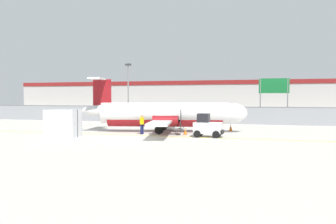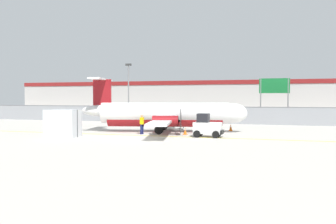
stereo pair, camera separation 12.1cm
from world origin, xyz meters
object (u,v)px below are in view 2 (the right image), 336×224
object	(u,v)px
ground_crew_worker	(142,123)
parked_car_0	(116,113)
commuter_airplane	(168,115)
traffic_cone_far_left	(71,132)
traffic_cone_near_right	(231,128)
traffic_cone_near_left	(185,131)
highway_sign	(274,90)
parked_car_2	(174,113)
parked_car_4	(248,113)
cargo_container	(63,123)
baggage_tug	(207,126)
apron_light_pole	(129,88)
parked_car_1	(147,113)
parked_car_6	(322,114)
parked_car_5	(278,112)
parked_car_3	(212,112)

from	to	relation	value
ground_crew_worker	parked_car_0	distance (m)	24.13
commuter_airplane	ground_crew_worker	bearing A→B (deg)	-133.06
traffic_cone_far_left	traffic_cone_near_right	bearing A→B (deg)	35.02
traffic_cone_near_left	highway_sign	world-z (taller)	highway_sign
parked_car_2	parked_car_4	distance (m)	11.14
traffic_cone_near_right	highway_sign	world-z (taller)	highway_sign
ground_crew_worker	parked_car_2	distance (m)	25.03
cargo_container	baggage_tug	bearing A→B (deg)	8.92
apron_light_pole	baggage_tug	bearing A→B (deg)	-45.70
parked_car_1	parked_car_2	size ratio (longest dim) A/B	1.02
parked_car_2	parked_car_6	size ratio (longest dim) A/B	0.99
parked_car_5	parked_car_6	size ratio (longest dim) A/B	1.01
traffic_cone_near_left	parked_car_2	size ratio (longest dim) A/B	0.15
cargo_container	traffic_cone_near_left	world-z (taller)	cargo_container
parked_car_4	baggage_tug	bearing A→B (deg)	85.43
baggage_tug	parked_car_1	distance (m)	25.62
commuter_airplane	baggage_tug	distance (m)	5.47
parked_car_2	highway_sign	distance (m)	16.98
parked_car_6	highway_sign	bearing A→B (deg)	53.75
parked_car_0	parked_car_5	bearing A→B (deg)	-160.91
apron_light_pole	parked_car_0	bearing A→B (deg)	123.83
parked_car_2	parked_car_4	xyz separation A→B (m)	(10.81, 2.73, 0.00)
parked_car_4	highway_sign	xyz separation A→B (m)	(4.07, -10.26, 3.24)
traffic_cone_near_right	parked_car_2	bearing A→B (deg)	120.39
parked_car_0	apron_light_pole	distance (m)	11.25
parked_car_0	ground_crew_worker	bearing A→B (deg)	116.81
apron_light_pole	parked_car_3	bearing A→B (deg)	68.21
ground_crew_worker	parked_car_0	world-z (taller)	same
parked_car_3	baggage_tug	bearing A→B (deg)	107.46
parked_car_2	highway_sign	bearing A→B (deg)	-25.28
traffic_cone_near_right	traffic_cone_far_left	size ratio (longest dim) A/B	1.00
ground_crew_worker	parked_car_3	size ratio (longest dim) A/B	0.39
commuter_airplane	parked_car_0	bearing A→B (deg)	114.86
parked_car_0	apron_light_pole	world-z (taller)	apron_light_pole
traffic_cone_far_left	apron_light_pole	distance (m)	15.35
traffic_cone_near_left	parked_car_1	world-z (taller)	parked_car_1
cargo_container	parked_car_0	xyz separation A→B (m)	(-7.22, 24.90, -0.21)
parked_car_0	highway_sign	bearing A→B (deg)	167.07
parked_car_3	highway_sign	xyz separation A→B (m)	(9.87, -12.24, 3.24)
parked_car_6	highway_sign	size ratio (longest dim) A/B	0.78
cargo_container	parked_car_6	distance (m)	36.12
parked_car_5	baggage_tug	bearing A→B (deg)	76.91
parked_car_0	parked_car_1	world-z (taller)	same
baggage_tug	apron_light_pole	bearing A→B (deg)	133.49
traffic_cone_near_left	traffic_cone_far_left	size ratio (longest dim) A/B	1.00
traffic_cone_near_right	baggage_tug	bearing A→B (deg)	-99.62
ground_crew_worker	traffic_cone_near_right	world-z (taller)	ground_crew_worker
commuter_airplane	parked_car_6	bearing A→B (deg)	43.14
traffic_cone_far_left	parked_car_6	xyz separation A→B (m)	(21.74, 27.63, 0.58)
parked_car_6	traffic_cone_near_left	bearing A→B (deg)	64.27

